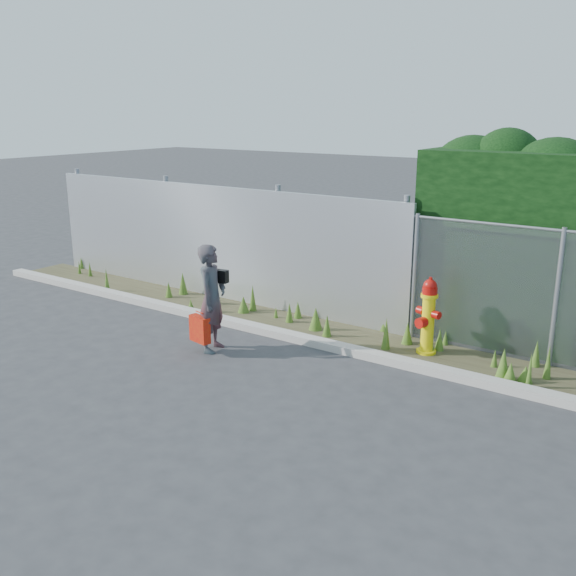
{
  "coord_description": "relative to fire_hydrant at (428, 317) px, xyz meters",
  "views": [
    {
      "loc": [
        4.99,
        -6.28,
        3.62
      ],
      "look_at": [
        -0.3,
        1.4,
        1.0
      ],
      "focal_mm": 40.0,
      "sensor_mm": 36.0,
      "label": 1
    }
  ],
  "objects": [
    {
      "name": "corrugated_fence",
      "position": [
        -4.78,
        0.55,
        0.52
      ],
      "size": [
        8.5,
        0.21,
        2.3
      ],
      "color": "silver",
      "rests_on": "ground"
    },
    {
      "name": "weed_strip",
      "position": [
        -0.79,
        0.02,
        -0.46
      ],
      "size": [
        16.0,
        1.33,
        0.52
      ],
      "color": "#413C25",
      "rests_on": "ground"
    },
    {
      "name": "woman",
      "position": [
        -2.79,
        -1.7,
        0.25
      ],
      "size": [
        0.56,
        0.7,
        1.67
      ],
      "primitive_type": "imported",
      "rotation": [
        0.0,
        0.0,
        1.86
      ],
      "color": "#0E5559",
      "rests_on": "ground"
    },
    {
      "name": "red_tote_bag",
      "position": [
        -2.86,
        -1.92,
        -0.2
      ],
      "size": [
        0.37,
        0.14,
        0.48
      ],
      "rotation": [
        0.0,
        0.0,
        -0.2
      ],
      "color": "red"
    },
    {
      "name": "black_shoulder_bag",
      "position": [
        -2.78,
        -1.51,
        0.56
      ],
      "size": [
        0.26,
        0.11,
        0.2
      ],
      "rotation": [
        0.0,
        0.0,
        0.12
      ],
      "color": "black"
    },
    {
      "name": "ground",
      "position": [
        -1.53,
        -2.45,
        -0.59
      ],
      "size": [
        80.0,
        80.0,
        0.0
      ],
      "primitive_type": "plane",
      "color": "#353437",
      "rests_on": "ground"
    },
    {
      "name": "curb",
      "position": [
        -1.53,
        -0.65,
        -0.53
      ],
      "size": [
        16.0,
        0.22,
        0.12
      ],
      "primitive_type": "cube",
      "color": "#ADA69C",
      "rests_on": "ground"
    },
    {
      "name": "fire_hydrant",
      "position": [
        0.0,
        0.0,
        0.0
      ],
      "size": [
        0.41,
        0.36,
        1.21
      ],
      "rotation": [
        0.0,
        0.0,
        -0.29
      ],
      "color": "yellow",
      "rests_on": "ground"
    }
  ]
}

